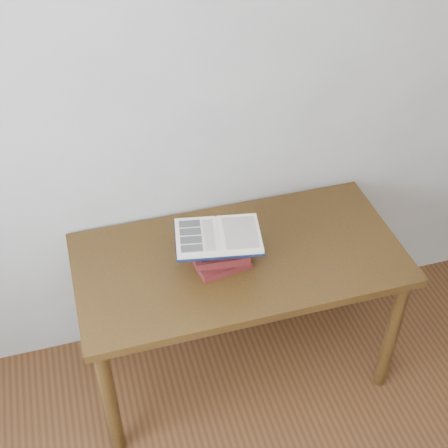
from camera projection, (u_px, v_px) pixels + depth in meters
name	position (u px, v px, depth m)	size (l,w,h in m)	color
room_shell	(404.00, 436.00, 1.06)	(3.54, 3.54, 2.62)	beige
desk	(239.00, 272.00, 2.72)	(1.40, 0.70, 0.75)	#462E11
book_stack	(221.00, 250.00, 2.58)	(0.26, 0.20, 0.15)	#5B161F
open_book	(218.00, 236.00, 2.50)	(0.39, 0.30, 0.03)	black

